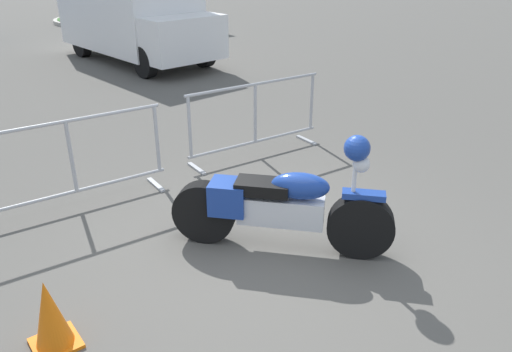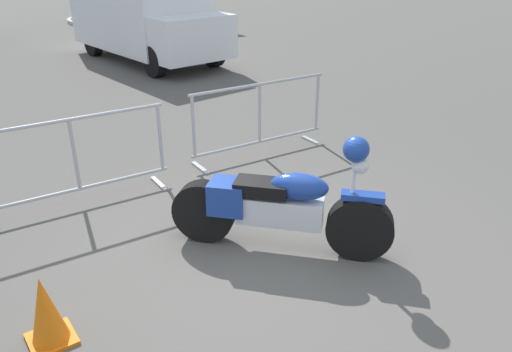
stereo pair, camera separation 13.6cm
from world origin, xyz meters
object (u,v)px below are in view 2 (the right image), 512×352
Objects in this scene: motorcycle at (280,206)px; delivery_van at (143,11)px; crowd_barrier_near at (76,161)px; traffic_cone at (46,311)px; crowd_barrier_far at (260,118)px.

delivery_van is at bearing 121.24° from motorcycle.
crowd_barrier_near reaches higher than traffic_cone.
delivery_van is 10.63m from traffic_cone.
crowd_barrier_far is (1.31, 2.12, 0.08)m from motorcycle.
traffic_cone is (-3.57, -2.11, -0.27)m from crowd_barrier_far.
crowd_barrier_far is (2.62, 0.00, 0.00)m from crowd_barrier_near.
crowd_barrier_near is 0.42× the size of delivery_van.
delivery_van reaches higher than crowd_barrier_near.
crowd_barrier_far is at bearing -16.94° from delivery_van.
crowd_barrier_near is (-1.31, 2.12, 0.08)m from motorcycle.
motorcycle is 0.81× the size of crowd_barrier_far.
motorcycle reaches higher than crowd_barrier_near.
motorcycle is 0.34× the size of delivery_van.
motorcycle reaches higher than crowd_barrier_far.
motorcycle reaches higher than traffic_cone.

